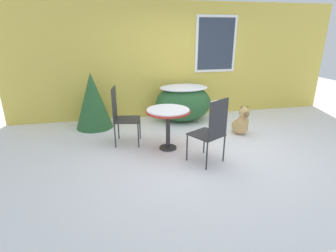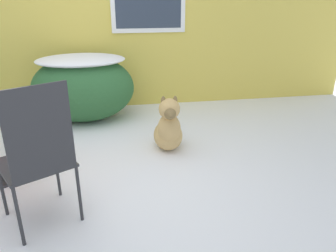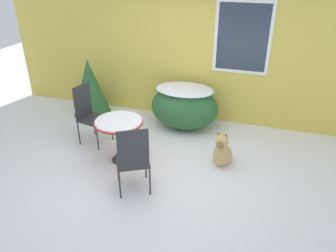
% 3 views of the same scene
% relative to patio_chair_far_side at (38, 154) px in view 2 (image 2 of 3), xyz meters
% --- Properties ---
extents(ground_plane, '(16.00, 16.00, 0.00)m').
position_rel_patio_chair_far_side_xyz_m(ground_plane, '(0.16, 0.49, -0.57)').
color(ground_plane, white).
extents(house_wall, '(8.00, 0.10, 2.67)m').
position_rel_patio_chair_far_side_xyz_m(house_wall, '(0.20, 2.69, 0.78)').
color(house_wall, '#DBC14C').
rests_on(house_wall, ground_plane).
extents(shrub_left, '(1.30, 0.92, 0.86)m').
position_rel_patio_chair_far_side_xyz_m(shrub_left, '(0.15, 2.14, -0.11)').
color(shrub_left, '#2D6033').
rests_on(shrub_left, ground_plane).
extents(patio_chair_far_side, '(0.62, 0.62, 1.07)m').
position_rel_patio_chair_far_side_xyz_m(patio_chair_far_side, '(0.00, 0.00, 0.00)').
color(patio_chair_far_side, '#2D2D30').
rests_on(patio_chair_far_side, ground_plane).
extents(dog, '(0.35, 0.66, 0.63)m').
position_rel_patio_chair_far_side_xyz_m(dog, '(1.08, 1.06, -0.33)').
color(dog, tan).
rests_on(dog, ground_plane).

